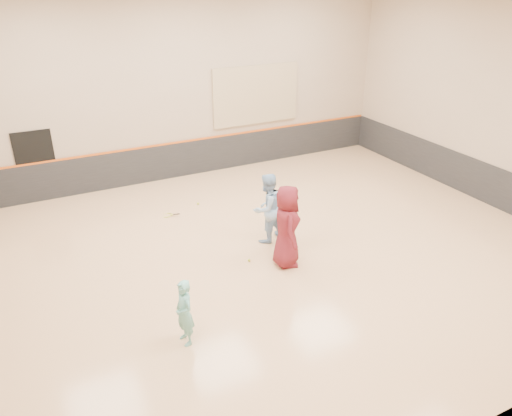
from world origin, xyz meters
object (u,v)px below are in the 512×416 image
girl (184,313)px  spare_racket (167,213)px  instructor (267,208)px  young_man (287,226)px

girl → spare_racket: size_ratio=2.17×
spare_racket → instructor: bearing=-53.4°
girl → young_man: 3.48m
girl → instructor: bearing=124.9°
instructor → spare_racket: instructor is taller
instructor → spare_racket: bearing=-71.0°
young_man → instructor: bearing=12.3°
spare_racket → girl: bearing=-104.0°
instructor → young_man: (-0.14, -1.23, 0.09)m
instructor → spare_racket: (-1.89, 2.54, -0.84)m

